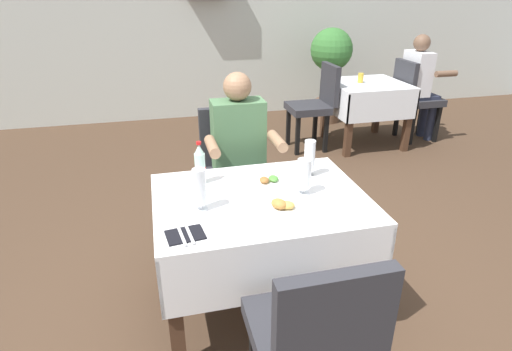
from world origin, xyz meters
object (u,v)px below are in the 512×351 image
(chair_near_camera_side, at_px, (314,336))
(beer_glass_middle, at_px, (200,189))
(seated_diner_far, at_px, (240,153))
(napkin_cutlery_set, at_px, (185,235))
(background_table_tumbler, at_px, (361,78))
(chair_far_diner_seat, at_px, (232,168))
(background_dining_table, at_px, (366,99))
(background_patron, at_px, (420,82))
(background_chair_left, at_px, (316,102))
(plate_far_diner, at_px, (267,181))
(cola_bottle_primary, at_px, (200,165))
(beer_glass_left, at_px, (310,157))
(plate_near_camera, at_px, (282,209))
(main_dining_table, at_px, (260,224))
(background_chair_right, at_px, (414,95))
(beer_glass_right, at_px, (304,175))
(potted_plant_corner, at_px, (331,61))

(chair_near_camera_side, bearing_deg, beer_glass_middle, 113.49)
(seated_diner_far, bearing_deg, napkin_cutlery_set, -114.94)
(chair_near_camera_side, bearing_deg, background_table_tumbler, 60.98)
(chair_far_diner_seat, bearing_deg, background_dining_table, 40.18)
(background_patron, bearing_deg, background_chair_left, 180.00)
(seated_diner_far, relative_size, background_chair_left, 1.30)
(plate_far_diner, bearing_deg, background_patron, 42.24)
(chair_near_camera_side, bearing_deg, cola_bottle_primary, 105.17)
(background_chair_left, height_order, background_patron, background_patron)
(beer_glass_left, bearing_deg, background_dining_table, 55.14)
(chair_far_diner_seat, bearing_deg, napkin_cutlery_set, -111.07)
(plate_near_camera, distance_m, napkin_cutlery_set, 0.50)
(plate_near_camera, height_order, napkin_cutlery_set, plate_near_camera)
(napkin_cutlery_set, bearing_deg, cola_bottle_primary, 75.47)
(main_dining_table, xyz_separation_m, cola_bottle_primary, (-0.29, 0.25, 0.28))
(background_dining_table, bearing_deg, background_chair_right, 0.00)
(plate_near_camera, xyz_separation_m, plate_far_diner, (0.02, 0.35, -0.01))
(plate_near_camera, bearing_deg, beer_glass_left, 53.32)
(background_patron, xyz_separation_m, background_table_tumbler, (-0.77, 0.02, 0.08))
(background_chair_right, xyz_separation_m, background_patron, (0.05, -0.00, 0.16))
(plate_near_camera, relative_size, beer_glass_right, 1.14)
(chair_far_diner_seat, xyz_separation_m, plate_far_diner, (0.08, -0.67, 0.20))
(cola_bottle_primary, height_order, potted_plant_corner, potted_plant_corner)
(background_chair_left, bearing_deg, background_table_tumbler, 2.55)
(background_chair_right, bearing_deg, plate_near_camera, -133.34)
(background_dining_table, distance_m, background_chair_left, 0.63)
(background_chair_left, xyz_separation_m, background_patron, (1.31, -0.00, 0.16))
(seated_diner_far, bearing_deg, background_dining_table, 42.61)
(beer_glass_middle, bearing_deg, cola_bottle_primary, 82.90)
(main_dining_table, relative_size, background_chair_right, 1.17)
(potted_plant_corner, bearing_deg, beer_glass_left, -115.11)
(chair_near_camera_side, xyz_separation_m, background_table_tumbler, (1.82, 3.28, 0.24))
(background_chair_right, bearing_deg, background_chair_left, 180.00)
(chair_far_diner_seat, bearing_deg, background_chair_right, 32.39)
(background_dining_table, bearing_deg, plate_far_diner, -128.76)
(beer_glass_left, bearing_deg, background_chair_left, 67.45)
(seated_diner_far, xyz_separation_m, plate_near_camera, (0.02, -0.91, 0.05))
(main_dining_table, bearing_deg, background_patron, 43.25)
(plate_near_camera, relative_size, background_dining_table, 0.27)
(napkin_cutlery_set, xyz_separation_m, background_dining_table, (2.34, 2.72, -0.20))
(background_dining_table, distance_m, background_table_tumbler, 0.26)
(chair_far_diner_seat, height_order, plate_far_diner, chair_far_diner_seat)
(cola_bottle_primary, height_order, background_patron, background_patron)
(seated_diner_far, bearing_deg, background_chair_right, 34.51)
(main_dining_table, distance_m, background_patron, 3.56)
(cola_bottle_primary, bearing_deg, background_chair_left, 54.40)
(beer_glass_left, relative_size, beer_glass_middle, 0.99)
(beer_glass_right, height_order, background_dining_table, beer_glass_right)
(plate_far_diner, relative_size, potted_plant_corner, 0.20)
(beer_glass_right, bearing_deg, background_table_tumbler, 57.41)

